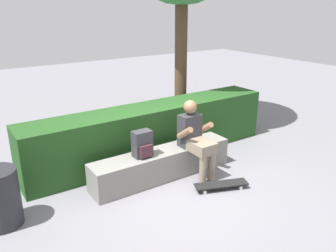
% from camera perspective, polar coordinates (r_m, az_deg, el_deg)
% --- Properties ---
extents(ground_plane, '(24.00, 24.00, 0.00)m').
position_cam_1_polar(ground_plane, '(5.29, 1.24, -9.87)').
color(ground_plane, slate).
extents(bench_main, '(2.35, 0.44, 0.45)m').
position_cam_1_polar(bench_main, '(5.44, -0.92, -6.28)').
color(bench_main, gray).
rests_on(bench_main, ground).
extents(person_skater, '(0.49, 0.62, 1.20)m').
position_cam_1_polar(person_skater, '(5.37, 4.54, -1.76)').
color(person_skater, '#333338').
rests_on(person_skater, ground).
extents(skateboard_near_person, '(0.82, 0.47, 0.09)m').
position_cam_1_polar(skateboard_near_person, '(5.23, 8.81, -9.55)').
color(skateboard_near_person, black).
rests_on(skateboard_near_person, ground).
extents(backpack_on_bench, '(0.28, 0.23, 0.40)m').
position_cam_1_polar(backpack_on_bench, '(5.09, -4.25, -3.05)').
color(backpack_on_bench, '#333338').
rests_on(backpack_on_bench, bench_main).
extents(hedge_row, '(4.59, 0.70, 0.93)m').
position_cam_1_polar(hedge_row, '(6.12, -2.48, -0.85)').
color(hedge_row, '#1F461B').
rests_on(hedge_row, ground).
extents(trash_bin, '(0.48, 0.48, 0.74)m').
position_cam_1_polar(trash_bin, '(4.74, -26.15, -10.69)').
color(trash_bin, '#232328').
rests_on(trash_bin, ground).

